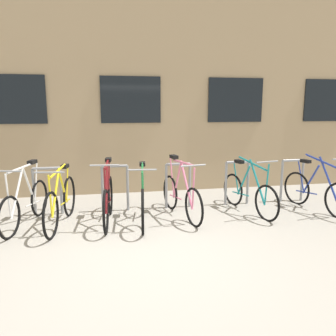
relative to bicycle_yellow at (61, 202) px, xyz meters
The scene contains 10 objects.
ground_plane 1.89m from the bicycle_yellow, 44.42° to the right, with size 42.00×42.00×0.00m, color #9E998E.
storefront_building 6.24m from the bicycle_yellow, 76.57° to the left, with size 28.00×7.31×5.89m.
bike_rack 1.62m from the bicycle_yellow, 21.90° to the left, with size 6.51×0.05×0.88m.
bicycle_yellow is the anchor object (origin of this frame).
bicycle_green 1.34m from the bicycle_yellow, ahead, with size 0.44×1.74×1.02m.
bicycle_white 0.58m from the bicycle_yellow, 169.53° to the left, with size 0.54×1.70×1.05m.
bicycle_teal 3.33m from the bicycle_yellow, ahead, with size 0.51×1.65×1.05m.
bicycle_pink 2.04m from the bicycle_yellow, ahead, with size 0.49×1.67×1.08m.
bicycle_blue 4.62m from the bicycle_yellow, ahead, with size 0.53×1.65×1.09m.
bicycle_maroon 0.76m from the bicycle_yellow, ahead, with size 0.44×1.68×1.09m.
Camera 1 is at (-0.56, -4.21, 1.94)m, focal length 35.65 mm.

